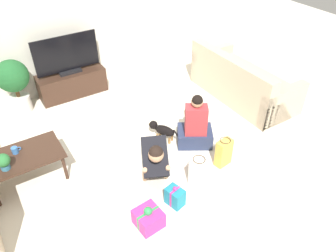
{
  "coord_description": "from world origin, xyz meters",
  "views": [
    {
      "loc": [
        -1.55,
        -3.11,
        3.28
      ],
      "look_at": [
        0.45,
        0.03,
        0.45
      ],
      "focal_mm": 35.0,
      "sensor_mm": 36.0,
      "label": 1
    }
  ],
  "objects": [
    {
      "name": "tabletop_plant",
      "position": [
        -1.68,
        0.38,
        0.56
      ],
      "size": [
        0.17,
        0.17,
        0.22
      ],
      "color": "#336B84",
      "rests_on": "coffee_table"
    },
    {
      "name": "gift_bag_a",
      "position": [
        0.94,
        -0.64,
        0.21
      ],
      "size": [
        0.25,
        0.17,
        0.44
      ],
      "rotation": [
        0.0,
        0.0,
        0.14
      ],
      "color": "#E5B74C",
      "rests_on": "ground_plane"
    },
    {
      "name": "dog",
      "position": [
        0.51,
        0.3,
        0.18
      ],
      "size": [
        0.3,
        0.47,
        0.29
      ],
      "rotation": [
        0.0,
        0.0,
        3.64
      ],
      "color": "black",
      "rests_on": "ground_plane"
    },
    {
      "name": "potted_plant_back_left",
      "position": [
        -1.15,
        2.29,
        0.58
      ],
      "size": [
        0.54,
        0.54,
        0.95
      ],
      "color": "beige",
      "rests_on": "ground_plane"
    },
    {
      "name": "tv_console",
      "position": [
        -0.2,
        2.34,
        0.23
      ],
      "size": [
        1.21,
        0.44,
        0.46
      ],
      "color": "#382319",
      "rests_on": "ground_plane"
    },
    {
      "name": "coffee_table",
      "position": [
        -1.46,
        0.52,
        0.39
      ],
      "size": [
        0.99,
        0.62,
        0.44
      ],
      "color": "#382319",
      "rests_on": "ground_plane"
    },
    {
      "name": "tv",
      "position": [
        -0.2,
        2.34,
        0.77
      ],
      "size": [
        1.14,
        0.2,
        0.69
      ],
      "color": "black",
      "rests_on": "tv_console"
    },
    {
      "name": "sofa_right",
      "position": [
        2.38,
        0.57,
        0.3
      ],
      "size": [
        0.93,
        2.0,
        0.86
      ],
      "rotation": [
        0.0,
        0.0,
        1.57
      ],
      "color": "#C6B293",
      "rests_on": "ground_plane"
    },
    {
      "name": "gift_bag_b",
      "position": [
        0.44,
        -0.73,
        0.19
      ],
      "size": [
        0.29,
        0.21,
        0.41
      ],
      "rotation": [
        0.0,
        0.0,
        0.29
      ],
      "color": "white",
      "rests_on": "ground_plane"
    },
    {
      "name": "gift_box_b",
      "position": [
        -0.46,
        -0.97,
        0.11
      ],
      "size": [
        0.32,
        0.33,
        0.29
      ],
      "rotation": [
        0.0,
        0.0,
        0.08
      ],
      "color": "#CC3389",
      "rests_on": "ground_plane"
    },
    {
      "name": "gift_box_a",
      "position": [
        -0.03,
        -0.88,
        0.13
      ],
      "size": [
        0.21,
        0.26,
        0.3
      ],
      "rotation": [
        0.0,
        0.0,
        0.24
      ],
      "color": "teal",
      "rests_on": "ground_plane"
    },
    {
      "name": "wall_back",
      "position": [
        0.0,
        2.63,
        1.3
      ],
      "size": [
        8.4,
        0.06,
        2.6
      ],
      "color": "beige",
      "rests_on": "ground_plane"
    },
    {
      "name": "ground_plane",
      "position": [
        0.0,
        0.0,
        0.0
      ],
      "size": [
        16.0,
        16.0,
        0.0
      ],
      "primitive_type": "plane",
      "color": "beige"
    },
    {
      "name": "person_sitting",
      "position": [
        0.87,
        -0.06,
        0.31
      ],
      "size": [
        0.65,
        0.62,
        0.89
      ],
      "rotation": [
        0.0,
        0.0,
        2.59
      ],
      "color": "#283351",
      "rests_on": "ground_plane"
    },
    {
      "name": "person_kneeling",
      "position": [
        -0.0,
        -0.34,
        0.34
      ],
      "size": [
        0.61,
        0.83,
        0.78
      ],
      "rotation": [
        0.0,
        0.0,
        -0.44
      ],
      "color": "#23232D",
      "rests_on": "ground_plane"
    },
    {
      "name": "mug",
      "position": [
        -1.52,
        0.62,
        0.48
      ],
      "size": [
        0.12,
        0.08,
        0.09
      ],
      "color": "#386BAD",
      "rests_on": "coffee_table"
    }
  ]
}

